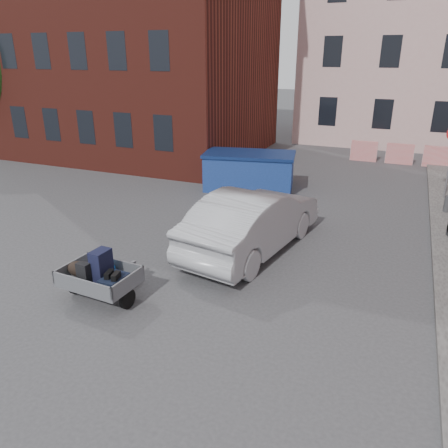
% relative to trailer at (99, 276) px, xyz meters
% --- Properties ---
extents(ground, '(120.00, 120.00, 0.00)m').
position_rel_trailer_xyz_m(ground, '(1.32, 1.23, -0.61)').
color(ground, '#38383A').
rests_on(ground, ground).
extents(building_brick, '(12.00, 10.00, 14.00)m').
position_rel_trailer_xyz_m(building_brick, '(-7.68, 14.23, 6.39)').
color(building_brick, '#591E16').
rests_on(building_brick, ground).
extents(far_building, '(6.00, 6.00, 8.00)m').
position_rel_trailer_xyz_m(far_building, '(-18.68, 23.23, 3.39)').
color(far_building, maroon).
rests_on(far_building, ground).
extents(barriers, '(4.70, 0.18, 1.00)m').
position_rel_trailer_xyz_m(barriers, '(5.52, 16.23, -0.11)').
color(barriers, red).
rests_on(barriers, ground).
extents(trailer, '(1.66, 1.84, 1.20)m').
position_rel_trailer_xyz_m(trailer, '(0.00, 0.00, 0.00)').
color(trailer, black).
rests_on(trailer, ground).
extents(dumpster, '(3.82, 2.49, 1.48)m').
position_rel_trailer_xyz_m(dumpster, '(0.14, 9.30, 0.14)').
color(dumpster, navy).
rests_on(dumpster, ground).
extents(silver_car, '(2.65, 5.43, 1.71)m').
position_rel_trailer_xyz_m(silver_car, '(2.19, 3.85, 0.25)').
color(silver_car, '#9FA1A6').
rests_on(silver_car, ground).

